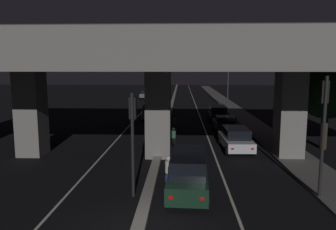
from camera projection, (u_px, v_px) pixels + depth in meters
The scene contains 21 objects.
ground_plane at pixel (139, 230), 11.56m from camera, with size 200.00×200.00×0.00m, color black.
lane_line_left_inner at pixel (145, 108), 46.32m from camera, with size 0.12×126.00×0.00m, color beige.
lane_line_right_inner at pixel (197, 109), 46.03m from camera, with size 0.12×126.00×0.00m, color beige.
median_divider at pixel (171, 108), 46.16m from camera, with size 0.49×126.00×0.23m, color gray.
sidewalk_right at pixel (242, 115), 38.89m from camera, with size 2.50×126.00×0.13m, color #5B5956.
elevated_overpass at pixel (155, 58), 20.40m from camera, with size 32.89×13.46×8.36m.
traffic_light_left_of_median at pixel (133, 126), 14.26m from camera, with size 0.30×0.49×4.62m.
traffic_light_right_of_median at pixel (323, 116), 13.85m from camera, with size 0.30×0.49×5.35m.
street_lamp at pixel (226, 73), 45.62m from camera, with size 2.20×0.32×8.53m.
car_dark_green_lead at pixel (188, 172), 14.94m from camera, with size 2.05×4.83×1.83m.
car_white_second at pixel (236, 138), 22.70m from camera, with size 2.05×4.57×1.57m.
car_dark_green_third at pixel (225, 124), 28.55m from camera, with size 2.06×4.09×1.52m.
car_dark_blue_fourth at pixel (218, 113), 34.87m from camera, with size 2.05×4.04×1.65m.
car_grey_lead_oncoming at pixel (151, 111), 36.18m from camera, with size 2.05×4.38×1.78m.
car_white_second_oncoming at pixel (159, 101), 48.62m from camera, with size 2.02×4.52×1.44m.
car_grey_third_oncoming at pixel (146, 94), 61.26m from camera, with size 1.97×4.40×1.54m.
motorcycle_blue_filtering_near at pixel (168, 173), 15.83m from camera, with size 0.32×1.80×1.47m.
motorcycle_black_filtering_mid at pixel (174, 139), 23.63m from camera, with size 0.34×1.83×1.42m.
motorcycle_red_filtering_far at pixel (175, 124), 29.60m from camera, with size 0.33×1.81×1.50m.
pedestrian_on_sidewalk at pixel (281, 130), 24.64m from camera, with size 0.32×0.32×1.82m.
roadside_tree_kerbside_near at pixel (327, 88), 22.50m from camera, with size 4.25×4.25×6.44m.
Camera 1 is at (1.47, -10.81, 5.67)m, focal length 35.00 mm.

